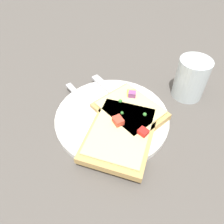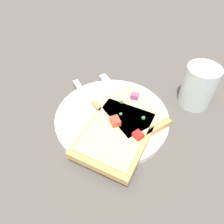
{
  "view_description": "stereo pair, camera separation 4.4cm",
  "coord_description": "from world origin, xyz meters",
  "px_view_note": "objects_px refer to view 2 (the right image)",
  "views": [
    {
      "loc": [
        -0.09,
        -0.29,
        0.34
      ],
      "look_at": [
        0.0,
        0.0,
        0.02
      ],
      "focal_mm": 35.0,
      "sensor_mm": 36.0,
      "label": 1
    },
    {
      "loc": [
        -0.04,
        -0.3,
        0.34
      ],
      "look_at": [
        0.0,
        0.0,
        0.02
      ],
      "focal_mm": 35.0,
      "sensor_mm": 36.0,
      "label": 2
    }
  ],
  "objects_px": {
    "pizza_slice_main": "(117,134)",
    "drinking_glass": "(199,86)",
    "fork": "(97,114)",
    "pizza_slice_corner": "(130,112)",
    "plate": "(112,117)",
    "knife": "(119,95)"
  },
  "relations": [
    {
      "from": "pizza_slice_main",
      "to": "drinking_glass",
      "type": "distance_m",
      "value": 0.2
    },
    {
      "from": "fork",
      "to": "pizza_slice_corner",
      "type": "height_order",
      "value": "pizza_slice_corner"
    },
    {
      "from": "plate",
      "to": "pizza_slice_main",
      "type": "xyz_separation_m",
      "value": [
        0.0,
        -0.06,
        0.02
      ]
    },
    {
      "from": "plate",
      "to": "pizza_slice_main",
      "type": "bearing_deg",
      "value": -89.41
    },
    {
      "from": "fork",
      "to": "pizza_slice_corner",
      "type": "xyz_separation_m",
      "value": [
        0.07,
        -0.01,
        0.01
      ]
    },
    {
      "from": "plate",
      "to": "fork",
      "type": "relative_size",
      "value": 1.09
    },
    {
      "from": "fork",
      "to": "knife",
      "type": "relative_size",
      "value": 1.13
    },
    {
      "from": "plate",
      "to": "pizza_slice_corner",
      "type": "xyz_separation_m",
      "value": [
        0.04,
        -0.01,
        0.02
      ]
    },
    {
      "from": "pizza_slice_corner",
      "to": "drinking_glass",
      "type": "xyz_separation_m",
      "value": [
        0.15,
        0.03,
        0.02
      ]
    },
    {
      "from": "fork",
      "to": "pizza_slice_main",
      "type": "xyz_separation_m",
      "value": [
        0.03,
        -0.06,
        0.01
      ]
    },
    {
      "from": "fork",
      "to": "pizza_slice_main",
      "type": "bearing_deg",
      "value": 7.57
    },
    {
      "from": "knife",
      "to": "drinking_glass",
      "type": "relative_size",
      "value": 2.07
    },
    {
      "from": "drinking_glass",
      "to": "pizza_slice_main",
      "type": "bearing_deg",
      "value": -156.8
    },
    {
      "from": "plate",
      "to": "knife",
      "type": "height_order",
      "value": "knife"
    },
    {
      "from": "pizza_slice_corner",
      "to": "fork",
      "type": "bearing_deg",
      "value": -123.43
    },
    {
      "from": "knife",
      "to": "drinking_glass",
      "type": "height_order",
      "value": "drinking_glass"
    },
    {
      "from": "pizza_slice_main",
      "to": "drinking_glass",
      "type": "relative_size",
      "value": 2.14
    },
    {
      "from": "knife",
      "to": "pizza_slice_corner",
      "type": "height_order",
      "value": "pizza_slice_corner"
    },
    {
      "from": "pizza_slice_corner",
      "to": "pizza_slice_main",
      "type": "bearing_deg",
      "value": -59.6
    },
    {
      "from": "plate",
      "to": "pizza_slice_corner",
      "type": "distance_m",
      "value": 0.04
    },
    {
      "from": "knife",
      "to": "drinking_glass",
      "type": "bearing_deg",
      "value": 58.93
    },
    {
      "from": "fork",
      "to": "drinking_glass",
      "type": "height_order",
      "value": "drinking_glass"
    }
  ]
}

